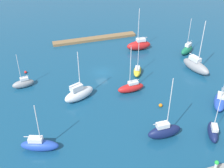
{
  "coord_description": "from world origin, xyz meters",
  "views": [
    {
      "loc": [
        15.21,
        53.97,
        32.95
      ],
      "look_at": [
        0.0,
        7.71,
        1.5
      ],
      "focal_mm": 44.82,
      "sensor_mm": 36.0,
      "label": 1
    }
  ],
  "objects_px": {
    "sailboat_red_center_basin": "(131,87)",
    "sailboat_yellow_outer_mooring": "(137,71)",
    "sailboat_green_mid_basin": "(187,50)",
    "mooring_buoy_red": "(26,72)",
    "sailboat_gray_by_breakwater": "(196,66)",
    "sailboat_blue_near_pier": "(39,145)",
    "sailboat_blue_east_end": "(220,101)",
    "sailboat_white_far_north": "(79,93)",
    "sailboat_navy_inner_mooring": "(213,132)",
    "mooring_buoy_orange": "(161,105)",
    "sailboat_gray_far_south": "(23,83)",
    "pier_dock": "(95,39)",
    "sailboat_navy_off_beacon": "(164,131)",
    "sailboat_red_lone_south": "(139,45)"
  },
  "relations": [
    {
      "from": "sailboat_gray_far_south",
      "to": "sailboat_navy_inner_mooring",
      "type": "distance_m",
      "value": 38.7
    },
    {
      "from": "sailboat_gray_by_breakwater",
      "to": "sailboat_green_mid_basin",
      "type": "bearing_deg",
      "value": 148.0
    },
    {
      "from": "sailboat_red_center_basin",
      "to": "sailboat_gray_far_south",
      "type": "height_order",
      "value": "sailboat_red_center_basin"
    },
    {
      "from": "sailboat_blue_near_pier",
      "to": "sailboat_navy_inner_mooring",
      "type": "height_order",
      "value": "sailboat_navy_inner_mooring"
    },
    {
      "from": "sailboat_blue_near_pier",
      "to": "sailboat_gray_far_south",
      "type": "xyz_separation_m",
      "value": [
        1.37,
        -19.47,
        -0.07
      ]
    },
    {
      "from": "sailboat_green_mid_basin",
      "to": "sailboat_white_far_north",
      "type": "bearing_deg",
      "value": -11.03
    },
    {
      "from": "sailboat_gray_far_south",
      "to": "mooring_buoy_orange",
      "type": "relative_size",
      "value": 10.93
    },
    {
      "from": "sailboat_green_mid_basin",
      "to": "sailboat_red_center_basin",
      "type": "bearing_deg",
      "value": -0.52
    },
    {
      "from": "pier_dock",
      "to": "mooring_buoy_orange",
      "type": "xyz_separation_m",
      "value": [
        -3.68,
        34.43,
        -0.0
      ]
    },
    {
      "from": "sailboat_red_center_basin",
      "to": "sailboat_blue_near_pier",
      "type": "height_order",
      "value": "sailboat_red_center_basin"
    },
    {
      "from": "sailboat_green_mid_basin",
      "to": "mooring_buoy_red",
      "type": "relative_size",
      "value": 15.63
    },
    {
      "from": "sailboat_red_center_basin",
      "to": "sailboat_yellow_outer_mooring",
      "type": "bearing_deg",
      "value": -125.34
    },
    {
      "from": "sailboat_blue_east_end",
      "to": "sailboat_gray_by_breakwater",
      "type": "height_order",
      "value": "sailboat_gray_by_breakwater"
    },
    {
      "from": "sailboat_gray_by_breakwater",
      "to": "mooring_buoy_red",
      "type": "xyz_separation_m",
      "value": [
        37.77,
        -11.3,
        -1.13
      ]
    },
    {
      "from": "sailboat_blue_east_end",
      "to": "sailboat_yellow_outer_mooring",
      "type": "bearing_deg",
      "value": -107.57
    },
    {
      "from": "sailboat_blue_east_end",
      "to": "mooring_buoy_orange",
      "type": "bearing_deg",
      "value": -66.69
    },
    {
      "from": "sailboat_green_mid_basin",
      "to": "sailboat_blue_near_pier",
      "type": "xyz_separation_m",
      "value": [
        40.04,
        22.69,
        -0.09
      ]
    },
    {
      "from": "sailboat_navy_inner_mooring",
      "to": "mooring_buoy_orange",
      "type": "bearing_deg",
      "value": 51.14
    },
    {
      "from": "sailboat_blue_east_end",
      "to": "sailboat_red_lone_south",
      "type": "xyz_separation_m",
      "value": [
        5.34,
        -27.68,
        0.38
      ]
    },
    {
      "from": "pier_dock",
      "to": "sailboat_navy_off_beacon",
      "type": "bearing_deg",
      "value": 90.57
    },
    {
      "from": "pier_dock",
      "to": "sailboat_green_mid_basin",
      "type": "height_order",
      "value": "sailboat_green_mid_basin"
    },
    {
      "from": "sailboat_navy_off_beacon",
      "to": "mooring_buoy_red",
      "type": "relative_size",
      "value": 18.92
    },
    {
      "from": "mooring_buoy_orange",
      "to": "sailboat_white_far_north",
      "type": "bearing_deg",
      "value": -26.98
    },
    {
      "from": "sailboat_blue_near_pier",
      "to": "sailboat_red_center_basin",
      "type": "bearing_deg",
      "value": 48.73
    },
    {
      "from": "sailboat_red_center_basin",
      "to": "sailboat_blue_near_pier",
      "type": "bearing_deg",
      "value": 26.18
    },
    {
      "from": "sailboat_blue_east_end",
      "to": "sailboat_gray_by_breakwater",
      "type": "distance_m",
      "value": 13.32
    },
    {
      "from": "sailboat_white_far_north",
      "to": "sailboat_blue_near_pier",
      "type": "xyz_separation_m",
      "value": [
        8.92,
        11.42,
        -0.37
      ]
    },
    {
      "from": "sailboat_white_far_north",
      "to": "sailboat_red_lone_south",
      "type": "bearing_deg",
      "value": 18.17
    },
    {
      "from": "sailboat_blue_east_end",
      "to": "mooring_buoy_red",
      "type": "height_order",
      "value": "sailboat_blue_east_end"
    },
    {
      "from": "sailboat_white_far_north",
      "to": "sailboat_navy_inner_mooring",
      "type": "xyz_separation_m",
      "value": [
        -18.87,
        17.4,
        -0.32
      ]
    },
    {
      "from": "mooring_buoy_orange",
      "to": "sailboat_red_lone_south",
      "type": "bearing_deg",
      "value": -103.14
    },
    {
      "from": "sailboat_green_mid_basin",
      "to": "mooring_buoy_orange",
      "type": "bearing_deg",
      "value": 16.98
    },
    {
      "from": "sailboat_white_far_north",
      "to": "sailboat_gray_far_south",
      "type": "xyz_separation_m",
      "value": [
        10.29,
        -8.04,
        -0.44
      ]
    },
    {
      "from": "pier_dock",
      "to": "sailboat_navy_inner_mooring",
      "type": "bearing_deg",
      "value": 100.44
    },
    {
      "from": "sailboat_green_mid_basin",
      "to": "mooring_buoy_orange",
      "type": "relative_size",
      "value": 13.3
    },
    {
      "from": "sailboat_white_far_north",
      "to": "sailboat_yellow_outer_mooring",
      "type": "bearing_deg",
      "value": -1.85
    },
    {
      "from": "sailboat_navy_inner_mooring",
      "to": "mooring_buoy_red",
      "type": "height_order",
      "value": "sailboat_navy_inner_mooring"
    },
    {
      "from": "sailboat_green_mid_basin",
      "to": "sailboat_gray_far_south",
      "type": "height_order",
      "value": "sailboat_green_mid_basin"
    },
    {
      "from": "sailboat_gray_by_breakwater",
      "to": "mooring_buoy_red",
      "type": "height_order",
      "value": "sailboat_gray_by_breakwater"
    },
    {
      "from": "sailboat_navy_off_beacon",
      "to": "sailboat_white_far_north",
      "type": "relative_size",
      "value": 1.11
    },
    {
      "from": "mooring_buoy_orange",
      "to": "pier_dock",
      "type": "bearing_deg",
      "value": -83.89
    },
    {
      "from": "sailboat_red_lone_south",
      "to": "mooring_buoy_orange",
      "type": "bearing_deg",
      "value": 79.88
    },
    {
      "from": "sailboat_red_center_basin",
      "to": "sailboat_yellow_outer_mooring",
      "type": "distance_m",
      "value": 7.45
    },
    {
      "from": "pier_dock",
      "to": "sailboat_yellow_outer_mooring",
      "type": "height_order",
      "value": "sailboat_yellow_outer_mooring"
    },
    {
      "from": "sailboat_yellow_outer_mooring",
      "to": "sailboat_gray_far_south",
      "type": "xyz_separation_m",
      "value": [
        25.14,
        -2.44,
        0.13
      ]
    },
    {
      "from": "sailboat_blue_east_end",
      "to": "sailboat_white_far_north",
      "type": "bearing_deg",
      "value": -73.27
    },
    {
      "from": "mooring_buoy_red",
      "to": "sailboat_yellow_outer_mooring",
      "type": "bearing_deg",
      "value": 161.24
    },
    {
      "from": "sailboat_red_lone_south",
      "to": "mooring_buoy_red",
      "type": "bearing_deg",
      "value": 9.5
    },
    {
      "from": "sailboat_gray_by_breakwater",
      "to": "sailboat_blue_near_pier",
      "type": "distance_m",
      "value": 39.69
    },
    {
      "from": "sailboat_navy_inner_mooring",
      "to": "mooring_buoy_orange",
      "type": "xyz_separation_m",
      "value": [
        4.52,
        -10.1,
        -0.73
      ]
    }
  ]
}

